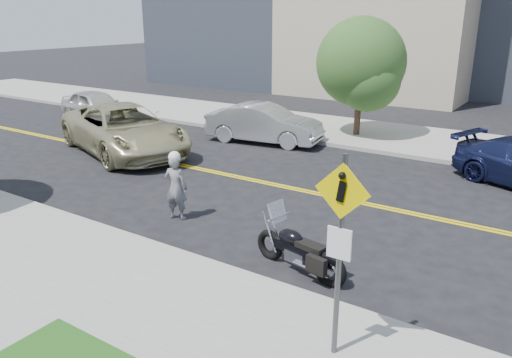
{
  "coord_description": "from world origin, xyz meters",
  "views": [
    {
      "loc": [
        6.62,
        -12.03,
        4.84
      ],
      "look_at": [
        0.58,
        -2.87,
        1.2
      ],
      "focal_mm": 35.0,
      "sensor_mm": 36.0,
      "label": 1
    }
  ],
  "objects": [
    {
      "name": "tree_far_a",
      "position": [
        -0.95,
        6.94,
        3.03
      ],
      "size": [
        3.51,
        3.51,
        4.79
      ],
      "rotation": [
        0.0,
        0.0,
        0.44
      ],
      "color": "#382619",
      "rests_on": "ground"
    },
    {
      "name": "parked_car_white",
      "position": [
        -12.39,
        3.21,
        0.74
      ],
      "size": [
        4.56,
        2.47,
        1.47
      ],
      "primitive_type": "imported",
      "rotation": [
        0.0,
        0.0,
        1.39
      ],
      "color": "beige",
      "rests_on": "ground"
    },
    {
      "name": "pedestrian_sign",
      "position": [
        4.2,
        -6.31,
        1.96
      ],
      "size": [
        0.78,
        0.08,
        3.0
      ],
      "color": "#4C4C51",
      "rests_on": "sidewalk_near"
    },
    {
      "name": "ground_plane",
      "position": [
        0.0,
        0.0,
        0.0
      ],
      "size": [
        120.0,
        120.0,
        0.0
      ],
      "primitive_type": "plane",
      "color": "black",
      "rests_on": "ground"
    },
    {
      "name": "suv",
      "position": [
        -7.11,
        0.1,
        0.87
      ],
      "size": [
        6.87,
        4.83,
        1.74
      ],
      "primitive_type": "imported",
      "rotation": [
        0.0,
        0.0,
        1.23
      ],
      "color": "#BCB68A",
      "rests_on": "ground"
    },
    {
      "name": "sidewalk_near",
      "position": [
        0.0,
        -7.5,
        0.07
      ],
      "size": [
        60.0,
        5.0,
        0.15
      ],
      "primitive_type": "cube",
      "color": "#9E9B91",
      "rests_on": "ground_plane"
    },
    {
      "name": "parked_car_silver",
      "position": [
        -3.7,
        4.2,
        0.75
      ],
      "size": [
        4.76,
        2.27,
        1.51
      ],
      "primitive_type": "imported",
      "rotation": [
        0.0,
        0.0,
        1.72
      ],
      "color": "#B0B4B9",
      "rests_on": "ground"
    },
    {
      "name": "sidewalk_far",
      "position": [
        0.0,
        7.5,
        0.07
      ],
      "size": [
        60.0,
        5.0,
        0.15
      ],
      "primitive_type": "cube",
      "color": "#9E9B91",
      "rests_on": "ground_plane"
    },
    {
      "name": "motorcycle",
      "position": [
        2.49,
        -4.22,
        0.65
      ],
      "size": [
        2.22,
        1.05,
        1.3
      ],
      "primitive_type": null,
      "rotation": [
        0.0,
        0.0,
        -0.2
      ],
      "color": "black",
      "rests_on": "ground"
    },
    {
      "name": "motorcyclist",
      "position": [
        -1.33,
        -3.53,
        0.86
      ],
      "size": [
        0.66,
        0.51,
        1.73
      ],
      "rotation": [
        0.0,
        0.0,
        3.36
      ],
      "color": "silver",
      "rests_on": "ground"
    }
  ]
}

